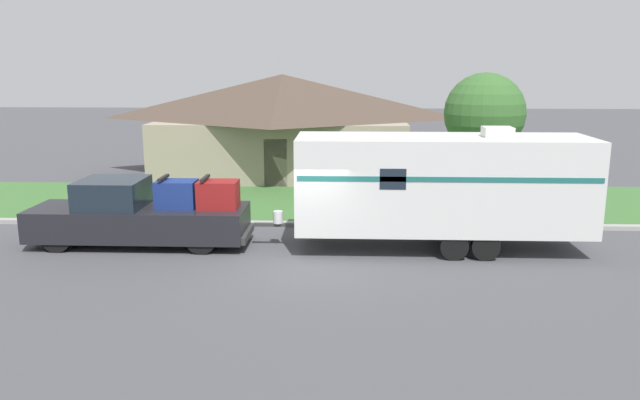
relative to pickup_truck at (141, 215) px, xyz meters
The scene contains 8 objects.
ground_plane 5.13m from the pickup_truck, 16.40° to the right, with size 120.00×120.00×0.00m, color #47474C.
curb_strip 5.44m from the pickup_truck, 25.63° to the left, with size 80.00×0.30×0.14m.
lawn_strip 7.74m from the pickup_truck, 50.96° to the left, with size 80.00×7.00×0.03m.
house_across_street 12.74m from the pickup_truck, 76.35° to the left, with size 12.38×7.32×4.77m.
pickup_truck is the anchor object (origin of this frame).
travel_trailer 8.82m from the pickup_truck, ahead, with size 9.53×2.49×3.53m.
mailbox 12.08m from the pickup_truck, 13.97° to the left, with size 0.48×0.20×1.23m.
tree_in_yard 13.19m from the pickup_truck, 29.71° to the left, with size 3.06×3.06×4.94m.
Camera 1 is at (1.17, -16.13, 5.24)m, focal length 35.00 mm.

